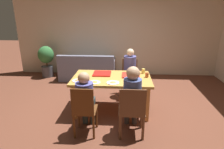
{
  "coord_description": "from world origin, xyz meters",
  "views": [
    {
      "loc": [
        0.25,
        -3.82,
        2.09
      ],
      "look_at": [
        0.0,
        0.1,
        0.79
      ],
      "focal_mm": 31.0,
      "sensor_mm": 36.0,
      "label": 1
    }
  ],
  "objects_px": {
    "dining_table": "(112,82)",
    "chair_1": "(129,76)",
    "plate_2": "(95,82)",
    "drinking_glass_1": "(147,75)",
    "pizza_box_1": "(131,75)",
    "pizza_box_0": "(102,74)",
    "chair_2": "(132,111)",
    "couch": "(88,70)",
    "plate_1": "(113,83)",
    "person_0": "(85,97)",
    "drinking_glass_0": "(143,71)",
    "plate_0": "(78,80)",
    "person_1": "(130,70)",
    "potted_plant": "(46,59)",
    "chair_0": "(84,110)",
    "person_2": "(132,95)"
  },
  "relations": [
    {
      "from": "plate_0",
      "to": "drinking_glass_0",
      "type": "height_order",
      "value": "drinking_glass_0"
    },
    {
      "from": "pizza_box_0",
      "to": "potted_plant",
      "type": "distance_m",
      "value": 2.85
    },
    {
      "from": "chair_2",
      "to": "drinking_glass_1",
      "type": "bearing_deg",
      "value": 70.95
    },
    {
      "from": "plate_1",
      "to": "plate_2",
      "type": "relative_size",
      "value": 1.09
    },
    {
      "from": "drinking_glass_0",
      "to": "potted_plant",
      "type": "xyz_separation_m",
      "value": [
        -2.96,
        1.85,
        -0.22
      ]
    },
    {
      "from": "pizza_box_0",
      "to": "drinking_glass_0",
      "type": "relative_size",
      "value": 3.66
    },
    {
      "from": "pizza_box_1",
      "to": "potted_plant",
      "type": "relative_size",
      "value": 0.37
    },
    {
      "from": "chair_1",
      "to": "drinking_glass_0",
      "type": "xyz_separation_m",
      "value": [
        0.28,
        -0.59,
        0.33
      ]
    },
    {
      "from": "chair_0",
      "to": "person_0",
      "type": "xyz_separation_m",
      "value": [
        0.0,
        0.15,
        0.16
      ]
    },
    {
      "from": "plate_0",
      "to": "drinking_glass_1",
      "type": "xyz_separation_m",
      "value": [
        1.39,
        0.31,
        0.04
      ]
    },
    {
      "from": "person_1",
      "to": "plate_1",
      "type": "distance_m",
      "value": 1.16
    },
    {
      "from": "pizza_box_0",
      "to": "plate_1",
      "type": "bearing_deg",
      "value": -62.86
    },
    {
      "from": "chair_0",
      "to": "potted_plant",
      "type": "bearing_deg",
      "value": 121.03
    },
    {
      "from": "chair_0",
      "to": "plate_2",
      "type": "xyz_separation_m",
      "value": [
        0.09,
        0.61,
        0.27
      ]
    },
    {
      "from": "chair_1",
      "to": "couch",
      "type": "height_order",
      "value": "chair_1"
    },
    {
      "from": "chair_2",
      "to": "plate_2",
      "type": "distance_m",
      "value": 0.96
    },
    {
      "from": "chair_2",
      "to": "pizza_box_1",
      "type": "bearing_deg",
      "value": 89.89
    },
    {
      "from": "plate_2",
      "to": "drinking_glass_1",
      "type": "xyz_separation_m",
      "value": [
        1.04,
        0.38,
        0.04
      ]
    },
    {
      "from": "plate_0",
      "to": "plate_1",
      "type": "xyz_separation_m",
      "value": [
        0.7,
        -0.07,
        -0.0
      ]
    },
    {
      "from": "dining_table",
      "to": "pizza_box_1",
      "type": "distance_m",
      "value": 0.44
    },
    {
      "from": "pizza_box_0",
      "to": "dining_table",
      "type": "bearing_deg",
      "value": -40.92
    },
    {
      "from": "dining_table",
      "to": "couch",
      "type": "xyz_separation_m",
      "value": [
        -0.9,
        2.05,
        -0.37
      ]
    },
    {
      "from": "drinking_glass_1",
      "to": "pizza_box_0",
      "type": "bearing_deg",
      "value": 171.11
    },
    {
      "from": "person_0",
      "to": "drinking_glass_0",
      "type": "height_order",
      "value": "person_0"
    },
    {
      "from": "plate_1",
      "to": "pizza_box_0",
      "type": "bearing_deg",
      "value": 117.14
    },
    {
      "from": "couch",
      "to": "potted_plant",
      "type": "xyz_separation_m",
      "value": [
        -1.38,
        0.12,
        0.31
      ]
    },
    {
      "from": "pizza_box_0",
      "to": "couch",
      "type": "xyz_separation_m",
      "value": [
        -0.68,
        1.85,
        -0.49
      ]
    },
    {
      "from": "dining_table",
      "to": "chair_1",
      "type": "xyz_separation_m",
      "value": [
        0.4,
        0.91,
        -0.18
      ]
    },
    {
      "from": "dining_table",
      "to": "chair_0",
      "type": "bearing_deg",
      "value": -113.19
    },
    {
      "from": "drinking_glass_0",
      "to": "couch",
      "type": "distance_m",
      "value": 2.41
    },
    {
      "from": "plate_2",
      "to": "drinking_glass_0",
      "type": "distance_m",
      "value": 1.19
    },
    {
      "from": "person_2",
      "to": "pizza_box_0",
      "type": "height_order",
      "value": "person_2"
    },
    {
      "from": "pizza_box_1",
      "to": "drinking_glass_1",
      "type": "relative_size",
      "value": 3.66
    },
    {
      "from": "person_0",
      "to": "plate_1",
      "type": "distance_m",
      "value": 0.65
    },
    {
      "from": "person_1",
      "to": "drinking_glass_1",
      "type": "height_order",
      "value": "person_1"
    },
    {
      "from": "couch",
      "to": "plate_1",
      "type": "bearing_deg",
      "value": -68.35
    },
    {
      "from": "pizza_box_1",
      "to": "pizza_box_0",
      "type": "bearing_deg",
      "value": 173.68
    },
    {
      "from": "chair_2",
      "to": "couch",
      "type": "xyz_separation_m",
      "value": [
        -1.3,
        2.97,
        -0.2
      ]
    },
    {
      "from": "person_1",
      "to": "plate_0",
      "type": "relative_size",
      "value": 5.09
    },
    {
      "from": "couch",
      "to": "chair_0",
      "type": "bearing_deg",
      "value": -80.61
    },
    {
      "from": "couch",
      "to": "chair_2",
      "type": "bearing_deg",
      "value": -66.37
    },
    {
      "from": "person_2",
      "to": "potted_plant",
      "type": "height_order",
      "value": "person_2"
    },
    {
      "from": "chair_0",
      "to": "plate_1",
      "type": "xyz_separation_m",
      "value": [
        0.45,
        0.61,
        0.27
      ]
    },
    {
      "from": "chair_1",
      "to": "plate_0",
      "type": "relative_size",
      "value": 3.85
    },
    {
      "from": "pizza_box_1",
      "to": "plate_0",
      "type": "relative_size",
      "value": 1.56
    },
    {
      "from": "chair_1",
      "to": "plate_2",
      "type": "relative_size",
      "value": 4.0
    },
    {
      "from": "person_0",
      "to": "pizza_box_1",
      "type": "distance_m",
      "value": 1.23
    },
    {
      "from": "dining_table",
      "to": "chair_2",
      "type": "relative_size",
      "value": 1.76
    },
    {
      "from": "pizza_box_0",
      "to": "plate_2",
      "type": "bearing_deg",
      "value": -99.09
    },
    {
      "from": "person_2",
      "to": "plate_0",
      "type": "relative_size",
      "value": 5.22
    }
  ]
}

